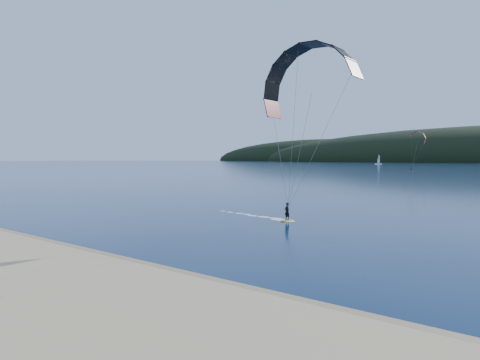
% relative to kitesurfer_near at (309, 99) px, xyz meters
% --- Properties ---
extents(ground, '(1800.00, 1800.00, 0.00)m').
position_rel_kitesurfer_near_xyz_m(ground, '(-3.73, -19.21, -11.03)').
color(ground, '#08183B').
rests_on(ground, ground).
extents(wet_sand, '(220.00, 2.50, 0.10)m').
position_rel_kitesurfer_near_xyz_m(wet_sand, '(-3.73, -14.71, -10.98)').
color(wet_sand, '#896E50').
rests_on(wet_sand, ground).
extents(kitesurfer_near, '(21.22, 9.71, 14.93)m').
position_rel_kitesurfer_near_xyz_m(kitesurfer_near, '(0.00, 0.00, 0.00)').
color(kitesurfer_near, yellow).
rests_on(kitesurfer_near, ground).
extents(kitesurfer_far, '(8.91, 7.65, 17.94)m').
position_rel_kitesurfer_near_xyz_m(kitesurfer_far, '(-38.12, 173.54, 3.57)').
color(kitesurfer_far, yellow).
rests_on(kitesurfer_far, ground).
extents(sailboat, '(7.40, 4.59, 10.30)m').
position_rel_kitesurfer_near_xyz_m(sailboat, '(-131.04, 385.13, -10.27)').
color(sailboat, white).
rests_on(sailboat, ground).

